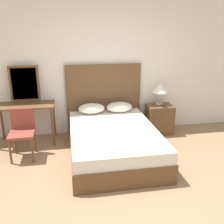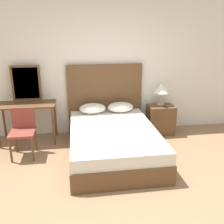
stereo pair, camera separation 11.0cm
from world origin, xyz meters
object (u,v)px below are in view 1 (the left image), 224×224
(nightstand, at_px, (159,119))
(phone_on_bed, at_px, (129,129))
(table_lamp, at_px, (160,88))
(chair, at_px, (22,130))
(bed, at_px, (113,142))
(phone_on_nightstand, at_px, (164,106))
(vanity_desk, at_px, (25,111))

(nightstand, bearing_deg, phone_on_bed, -134.97)
(nightstand, distance_m, table_lamp, 0.65)
(phone_on_bed, height_order, chair, chair)
(bed, relative_size, nightstand, 3.48)
(phone_on_nightstand, distance_m, chair, 2.69)
(phone_on_bed, height_order, phone_on_nightstand, phone_on_nightstand)
(nightstand, bearing_deg, table_lamp, 85.69)
(bed, xyz_separation_m, nightstand, (1.11, 0.78, 0.05))
(nightstand, xyz_separation_m, chair, (-2.60, -0.55, 0.18))
(chair, bearing_deg, phone_on_bed, -10.13)
(vanity_desk, bearing_deg, chair, -88.69)
(bed, bearing_deg, chair, 171.27)
(bed, distance_m, vanity_desk, 1.73)
(table_lamp, bearing_deg, phone_on_nightstand, -77.74)
(chair, bearing_deg, phone_on_nightstand, 9.71)
(nightstand, relative_size, vanity_desk, 0.56)
(vanity_desk, height_order, chair, chair)
(bed, height_order, phone_on_bed, phone_on_bed)
(phone_on_nightstand, bearing_deg, bed, -149.41)
(nightstand, distance_m, phone_on_nightstand, 0.32)
(phone_on_bed, distance_m, nightstand, 1.24)
(phone_on_bed, xyz_separation_m, nightstand, (0.86, 0.86, -0.20))
(nightstand, height_order, phone_on_nightstand, phone_on_nightstand)
(bed, relative_size, phone_on_bed, 13.58)
(phone_on_bed, relative_size, vanity_desk, 0.14)
(phone_on_nightstand, bearing_deg, phone_on_bed, -139.88)
(phone_on_bed, xyz_separation_m, chair, (-1.74, 0.31, -0.02))
(bed, relative_size, chair, 2.55)
(table_lamp, height_order, chair, table_lamp)
(bed, height_order, chair, chair)
(bed, xyz_separation_m, vanity_desk, (-1.51, 0.77, 0.39))
(nightstand, bearing_deg, chair, -168.02)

